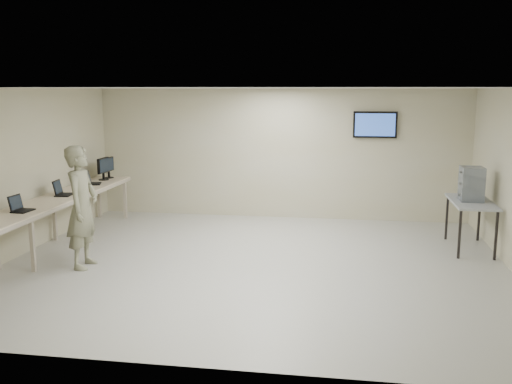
# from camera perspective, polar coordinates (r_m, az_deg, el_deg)

# --- Properties ---
(room) EXTENTS (8.01, 7.01, 2.81)m
(room) POSITION_cam_1_polar(r_m,az_deg,el_deg) (8.98, 0.07, 1.47)
(room) COLOR #A5A59B
(room) RESTS_ON ground
(workbench) EXTENTS (0.76, 6.00, 0.90)m
(workbench) POSITION_cam_1_polar(r_m,az_deg,el_deg) (10.23, -20.46, -1.42)
(workbench) COLOR tan
(workbench) RESTS_ON ground
(laptop_1) EXTENTS (0.29, 0.34, 0.26)m
(laptop_1) POSITION_cam_1_polar(r_m,az_deg,el_deg) (9.63, -22.56, -1.41)
(laptop_1) COLOR black
(laptop_1) RESTS_ON workbench
(laptop_2) EXTENTS (0.32, 0.38, 0.27)m
(laptop_2) POSITION_cam_1_polar(r_m,az_deg,el_deg) (10.81, -18.87, 0.06)
(laptop_2) COLOR black
(laptop_2) RESTS_ON workbench
(laptop_3) EXTENTS (0.37, 0.40, 0.26)m
(laptop_3) POSITION_cam_1_polar(r_m,az_deg,el_deg) (11.90, -16.09, 1.09)
(laptop_3) COLOR black
(laptop_3) RESTS_ON workbench
(monitor_near) EXTENTS (0.21, 0.47, 0.47)m
(monitor_near) POSITION_cam_1_polar(r_m,az_deg,el_deg) (12.35, -15.04, 2.46)
(monitor_near) COLOR black
(monitor_near) RESTS_ON workbench
(monitor_far) EXTENTS (0.20, 0.44, 0.44)m
(monitor_far) POSITION_cam_1_polar(r_m,az_deg,el_deg) (12.61, -14.52, 2.57)
(monitor_far) COLOR black
(monitor_far) RESTS_ON workbench
(soldier) EXTENTS (0.49, 0.72, 1.93)m
(soldier) POSITION_cam_1_polar(r_m,az_deg,el_deg) (9.31, -16.99, -1.45)
(soldier) COLOR gray
(soldier) RESTS_ON ground
(side_table) EXTENTS (0.67, 1.45, 0.87)m
(side_table) POSITION_cam_1_polar(r_m,az_deg,el_deg) (10.61, 20.73, -1.21)
(side_table) COLOR gray
(side_table) RESTS_ON ground
(storage_bins) EXTENTS (0.37, 0.42, 0.59)m
(storage_bins) POSITION_cam_1_polar(r_m,az_deg,el_deg) (10.54, 20.75, 0.76)
(storage_bins) COLOR slate
(storage_bins) RESTS_ON side_table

